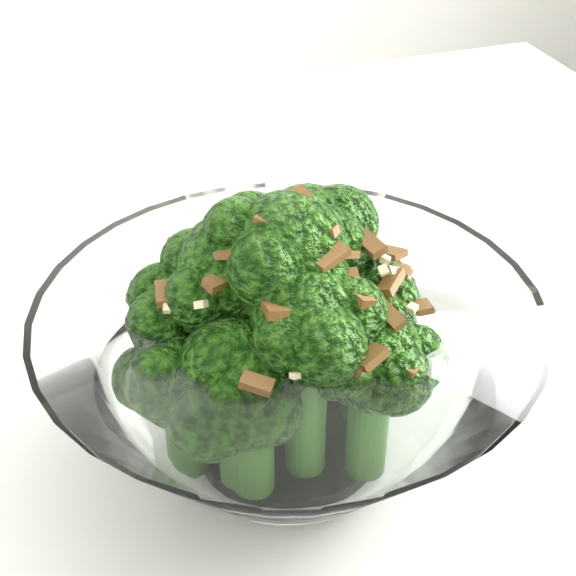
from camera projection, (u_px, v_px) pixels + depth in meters
name	position (u px, v px, depth m)	size (l,w,h in m)	color
broccoli_dish	(287.00, 359.00, 0.41)	(0.23, 0.23, 0.14)	white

